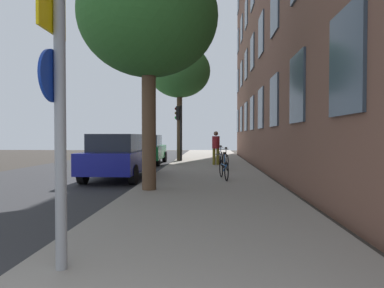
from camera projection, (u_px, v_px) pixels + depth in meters
The scene contains 13 objects.
ground_plane at pixel (136, 169), 15.78m from camera, with size 41.80×41.80×0.00m, color #332D28.
road_asphalt at pixel (93, 168), 15.89m from camera, with size 7.00×38.00×0.01m, color #2D2D30.
sidewalk at pixel (209, 168), 15.58m from camera, with size 4.20×38.00×0.12m, color gray.
sign_post at pixel (58, 98), 3.51m from camera, with size 0.15×0.60×3.12m.
traffic_light at pixel (179, 123), 19.17m from camera, with size 0.43×0.24×3.24m.
tree_near at pixel (149, 18), 8.75m from camera, with size 3.70×3.70×6.18m.
tree_far at pixel (179, 72), 19.42m from camera, with size 3.64×3.64×6.83m.
bicycle_0 at pixel (224, 169), 11.00m from camera, with size 0.42×1.57×0.91m.
bicycle_1 at pixel (225, 161), 14.23m from camera, with size 0.42×1.74×0.97m.
bicycle_2 at pixel (220, 157), 16.51m from camera, with size 0.42×1.74×0.98m.
pedestrian_0 at pixel (216, 146), 16.58m from camera, with size 0.52×0.52×1.69m.
car_0 at pixel (119, 156), 11.77m from camera, with size 1.86×3.98×1.62m.
car_1 at pixel (146, 149), 18.40m from camera, with size 2.01×4.32×1.62m.
Camera 1 is at (1.15, -0.57, 1.55)m, focal length 30.82 mm.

